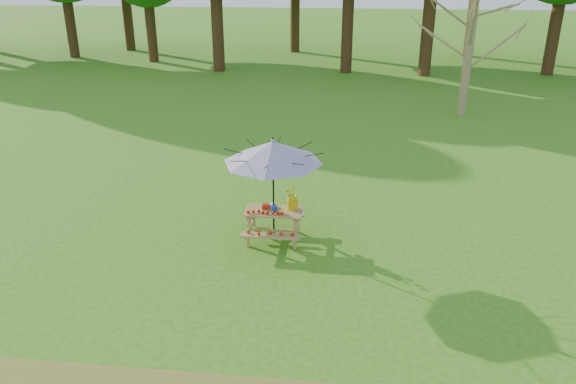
# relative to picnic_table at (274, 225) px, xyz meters

# --- Properties ---
(ground) EXTENTS (120.00, 120.00, 0.00)m
(ground) POSITION_rel_picnic_table_xyz_m (-2.13, -2.02, -0.33)
(ground) COLOR #396A14
(ground) RESTS_ON ground
(picnic_table) EXTENTS (1.20, 1.32, 0.67)m
(picnic_table) POSITION_rel_picnic_table_xyz_m (0.00, 0.00, 0.00)
(picnic_table) COLOR olive
(picnic_table) RESTS_ON ground
(patio_umbrella) EXTENTS (2.07, 2.07, 2.25)m
(patio_umbrella) POSITION_rel_picnic_table_xyz_m (0.00, 0.00, 1.62)
(patio_umbrella) COLOR black
(patio_umbrella) RESTS_ON ground
(produce_bins) EXTENTS (0.33, 0.35, 0.13)m
(produce_bins) POSITION_rel_picnic_table_xyz_m (-0.07, 0.05, 0.40)
(produce_bins) COLOR #AD230D
(produce_bins) RESTS_ON picnic_table
(tomatoes_row) EXTENTS (0.77, 0.13, 0.07)m
(tomatoes_row) POSITION_rel_picnic_table_xyz_m (-0.15, -0.18, 0.38)
(tomatoes_row) COLOR red
(tomatoes_row) RESTS_ON picnic_table
(flower_bucket) EXTENTS (0.36, 0.33, 0.49)m
(flower_bucket) POSITION_rel_picnic_table_xyz_m (0.38, 0.14, 0.61)
(flower_bucket) COLOR gold
(flower_bucket) RESTS_ON picnic_table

